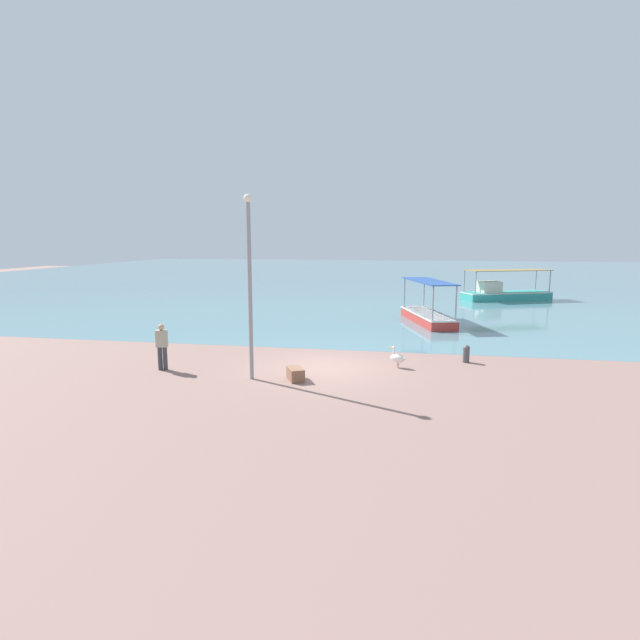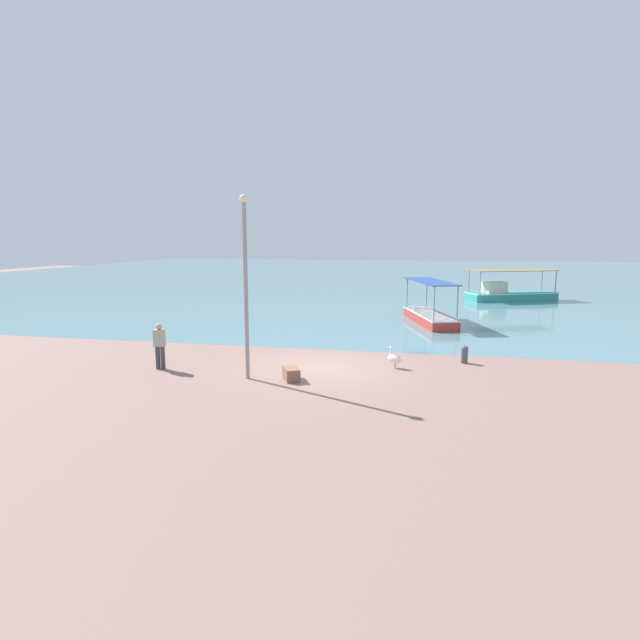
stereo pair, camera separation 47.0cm
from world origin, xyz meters
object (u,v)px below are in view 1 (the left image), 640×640
at_px(fishing_boat_center, 427,314).
at_px(lamp_post, 250,278).
at_px(fishing_boat_near_right, 504,293).
at_px(pelican, 397,358).
at_px(cargo_crate, 295,374).
at_px(fisherman_standing, 162,345).
at_px(mooring_bollard, 466,353).

distance_m(fishing_boat_center, lamp_post, 14.60).
bearing_deg(fishing_boat_near_right, pelican, -108.51).
distance_m(fishing_boat_near_right, cargo_crate, 27.02).
xyz_separation_m(lamp_post, fisherman_standing, (-3.55, 0.55, -2.52)).
relative_size(fishing_boat_center, cargo_crate, 7.60).
height_order(fishing_boat_center, fisherman_standing, fishing_boat_center).
height_order(fishing_boat_center, cargo_crate, fishing_boat_center).
bearing_deg(fishing_boat_center, pelican, -97.47).
bearing_deg(lamp_post, cargo_crate, 4.60).
height_order(lamp_post, fisherman_standing, lamp_post).
height_order(mooring_bollard, cargo_crate, mooring_bollard).
bearing_deg(fishing_boat_center, cargo_crate, -110.23).
xyz_separation_m(fishing_boat_near_right, mooring_bollard, (-4.93, -21.18, -0.20)).
relative_size(pelican, mooring_bollard, 1.17).
bearing_deg(pelican, cargo_crate, -145.57).
height_order(fishing_boat_center, pelican, fishing_boat_center).
bearing_deg(mooring_bollard, pelican, -153.54).
bearing_deg(fishing_boat_center, mooring_bollard, -82.49).
relative_size(fishing_boat_near_right, pelican, 8.88).
bearing_deg(lamp_post, fishing_boat_center, 64.29).
distance_m(fishing_boat_near_right, fisherman_standing, 29.05).
bearing_deg(cargo_crate, fisherman_standing, 175.12).
relative_size(pelican, cargo_crate, 1.01).
xyz_separation_m(pelican, fisherman_standing, (-8.38, -1.85, 0.53)).
xyz_separation_m(fishing_boat_center, lamp_post, (-6.20, -12.88, 2.96)).
xyz_separation_m(fishing_boat_near_right, lamp_post, (-12.35, -24.87, 2.87)).
distance_m(fishing_boat_center, fishing_boat_near_right, 13.47).
bearing_deg(lamp_post, mooring_bollard, 26.46).
bearing_deg(cargo_crate, pelican, 34.43).
height_order(pelican, cargo_crate, pelican).
bearing_deg(cargo_crate, fishing_boat_center, 69.77).
height_order(mooring_bollard, fisherman_standing, fisherman_standing).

